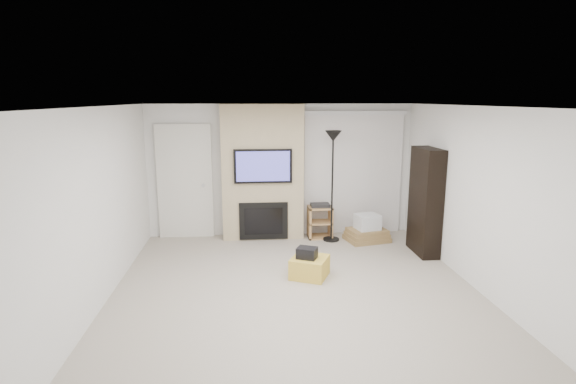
{
  "coord_description": "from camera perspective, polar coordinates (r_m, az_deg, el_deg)",
  "views": [
    {
      "loc": [
        -0.63,
        -5.69,
        2.6
      ],
      "look_at": [
        0.0,
        1.2,
        1.15
      ],
      "focal_mm": 28.0,
      "sensor_mm": 36.0,
      "label": 1
    }
  ],
  "objects": [
    {
      "name": "entry_door",
      "position": [
        8.63,
        -12.93,
        1.21
      ],
      "size": [
        1.02,
        0.11,
        2.14
      ],
      "color": "silver",
      "rests_on": "floor"
    },
    {
      "name": "ottoman",
      "position": [
        6.74,
        2.76,
        -9.5
      ],
      "size": [
        0.66,
        0.66,
        0.3
      ],
      "primitive_type": "cube",
      "rotation": [
        0.0,
        0.0,
        -0.43
      ],
      "color": "gold",
      "rests_on": "floor"
    },
    {
      "name": "wall_back",
      "position": [
        8.57,
        -0.95,
        2.77
      ],
      "size": [
        5.0,
        0.0,
        2.5
      ],
      "primitive_type": "cube",
      "rotation": [
        1.57,
        0.0,
        0.0
      ],
      "color": "silver",
      "rests_on": "ground"
    },
    {
      "name": "ceiling",
      "position": [
        5.73,
        1.12,
        10.83
      ],
      "size": [
        5.0,
        5.5,
        0.0
      ],
      "primitive_type": "cube",
      "color": "white",
      "rests_on": "wall_back"
    },
    {
      "name": "fireplace_wall",
      "position": [
        8.35,
        -3.24,
        2.41
      ],
      "size": [
        1.5,
        0.47,
        2.5
      ],
      "color": "tan",
      "rests_on": "floor"
    },
    {
      "name": "bookshelf",
      "position": [
        7.88,
        17.04,
        -1.15
      ],
      "size": [
        0.3,
        0.8,
        1.8
      ],
      "color": "black",
      "rests_on": "floor"
    },
    {
      "name": "box_stack",
      "position": [
        8.48,
        10.0,
        -4.88
      ],
      "size": [
        0.85,
        0.71,
        0.5
      ],
      "color": "olive",
      "rests_on": "floor"
    },
    {
      "name": "av_stand",
      "position": [
        8.52,
        4.07,
        -3.53
      ],
      "size": [
        0.45,
        0.38,
        0.66
      ],
      "color": "tan",
      "rests_on": "floor"
    },
    {
      "name": "wall_front",
      "position": [
        3.3,
        6.43,
        -12.4
      ],
      "size": [
        5.0,
        0.0,
        2.5
      ],
      "primitive_type": "cube",
      "rotation": [
        1.57,
        0.0,
        0.0
      ],
      "color": "silver",
      "rests_on": "ground"
    },
    {
      "name": "floor",
      "position": [
        6.29,
        1.02,
        -12.59
      ],
      "size": [
        5.0,
        5.5,
        0.0
      ],
      "primitive_type": "cube",
      "color": "#A99E90",
      "rests_on": "ground"
    },
    {
      "name": "wall_right",
      "position": [
        6.64,
        23.06,
        -0.87
      ],
      "size": [
        0.0,
        5.5,
        2.5
      ],
      "primitive_type": "cube",
      "rotation": [
        1.57,
        0.0,
        1.57
      ],
      "color": "silver",
      "rests_on": "ground"
    },
    {
      "name": "black_bag",
      "position": [
        6.63,
        2.43,
        -7.74
      ],
      "size": [
        0.35,
        0.32,
        0.16
      ],
      "primitive_type": "cube",
      "rotation": [
        0.0,
        0.0,
        -0.43
      ],
      "color": "black",
      "rests_on": "ottoman"
    },
    {
      "name": "vertical_blinds",
      "position": [
        8.74,
        8.29,
        2.97
      ],
      "size": [
        1.98,
        0.1,
        2.37
      ],
      "color": "silver",
      "rests_on": "floor"
    },
    {
      "name": "wall_left",
      "position": [
        6.14,
        -22.81,
        -1.81
      ],
      "size": [
        0.0,
        5.5,
        2.5
      ],
      "primitive_type": "cube",
      "rotation": [
        1.57,
        0.0,
        1.57
      ],
      "color": "silver",
      "rests_on": "ground"
    },
    {
      "name": "hvac_vent",
      "position": [
        6.58,
        3.86,
        10.91
      ],
      "size": [
        0.35,
        0.18,
        0.01
      ],
      "primitive_type": "cube",
      "color": "silver",
      "rests_on": "ceiling"
    },
    {
      "name": "floor_lamp",
      "position": [
        8.12,
        5.72,
        4.72
      ],
      "size": [
        0.3,
        0.3,
        2.04
      ],
      "color": "black",
      "rests_on": "floor"
    }
  ]
}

